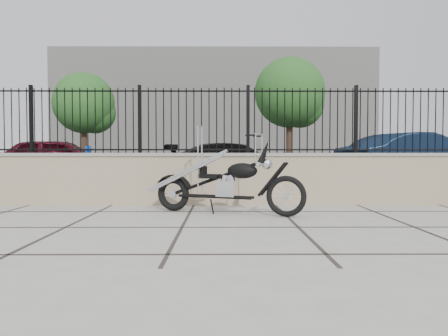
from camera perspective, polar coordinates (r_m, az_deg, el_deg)
ground_plane at (r=5.69m, az=-5.52°, el=-7.75°), size 90.00×90.00×0.00m
parking_lot at (r=18.12m, az=-1.94°, el=-1.04°), size 30.00×30.00×0.00m
retaining_wall at (r=8.11m, az=-3.93°, el=-1.41°), size 14.00×0.36×0.96m
iron_fence at (r=8.12m, az=-3.95°, el=6.22°), size 14.00×0.08×1.20m
background_building at (r=32.23m, az=-1.25°, el=7.41°), size 22.00×6.00×8.00m
chopper_motorcycle at (r=6.86m, az=0.01°, el=-0.09°), size 2.36×1.27×1.42m
car_red at (r=13.91m, az=-20.63°, el=0.82°), size 4.32×2.15×1.41m
car_black at (r=13.57m, az=1.54°, el=0.61°), size 4.63×2.64×1.26m
car_blue at (r=14.05m, az=23.80°, el=1.03°), size 4.93×3.06×1.53m
bollard_a at (r=10.26m, az=-17.29°, el=-0.35°), size 0.17×0.17×1.11m
bollard_b at (r=10.62m, az=14.00°, el=-0.87°), size 0.12×0.12×0.88m
tree_left at (r=23.04m, az=-17.86°, el=8.42°), size 3.03×3.03×5.11m
tree_right at (r=22.02m, az=8.57°, el=10.12°), size 3.45×3.45×5.83m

